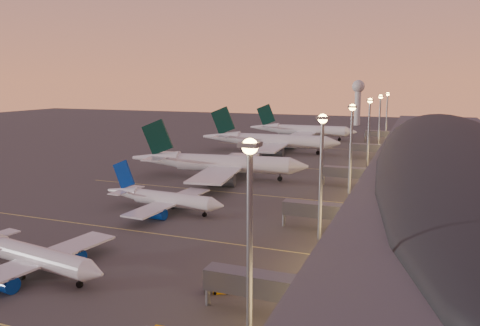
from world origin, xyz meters
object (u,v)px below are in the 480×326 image
airliner_wide_mid (269,141)px  baggage_tug_b (218,289)px  airliner_narrow_south (29,255)px  airliner_wide_near (217,163)px  radar_tower (358,95)px  airliner_wide_far (302,130)px  airliner_narrow_north (163,199)px

airliner_wide_mid → baggage_tug_b: 143.39m
airliner_wide_mid → baggage_tug_b: size_ratio=15.46×
baggage_tug_b → airliner_narrow_south: bearing=163.4°
airliner_narrow_south → airliner_wide_mid: size_ratio=0.53×
airliner_narrow_south → airliner_wide_near: size_ratio=0.56×
airliner_wide_near → airliner_wide_mid: airliner_wide_mid is taller
airliner_narrow_south → baggage_tug_b: 33.02m
airliner_wide_mid → radar_tower: size_ratio=1.96×
airliner_wide_mid → airliner_wide_far: size_ratio=1.07×
airliner_wide_near → radar_tower: 209.22m
airliner_wide_near → baggage_tug_b: airliner_wide_near is taller
airliner_narrow_north → radar_tower: 250.25m
airliner_wide_mid → airliner_narrow_north: bearing=-90.7°
airliner_wide_far → radar_tower: 97.70m
airliner_wide_near → radar_tower: (18.84, 207.69, 16.89)m
airliner_narrow_north → baggage_tug_b: 48.16m
airliner_wide_far → airliner_wide_near: bearing=-91.2°
airliner_narrow_south → baggage_tug_b: size_ratio=8.25×
airliner_wide_far → radar_tower: (17.82, 94.55, 16.94)m
airliner_narrow_south → radar_tower: radar_tower is taller
airliner_narrow_south → airliner_wide_mid: bearing=99.4°
baggage_tug_b → airliner_wide_far: bearing=75.3°
airliner_wide_near → airliner_narrow_north: bearing=-93.1°
airliner_wide_near → baggage_tug_b: (34.55, -78.09, -4.46)m
airliner_wide_mid → airliner_wide_far: airliner_wide_mid is taller
airliner_narrow_north → airliner_wide_near: 41.57m
airliner_narrow_south → airliner_wide_mid: 143.44m
airliner_wide_far → baggage_tug_b: airliner_wide_far is taller
airliner_wide_mid → airliner_wide_far: (2.26, 52.45, -0.32)m
airliner_wide_near → airliner_wide_mid: size_ratio=0.95×
airliner_narrow_south → baggage_tug_b: (32.59, 4.61, -2.62)m
airliner_wide_near → airliner_wide_far: size_ratio=1.01×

